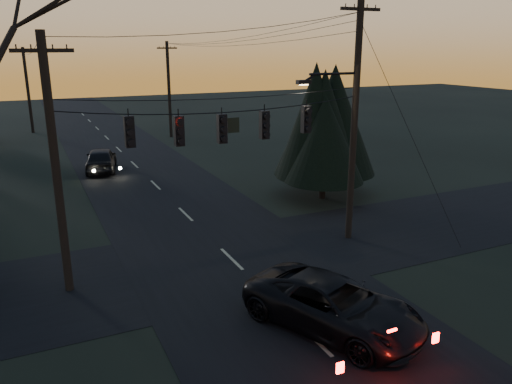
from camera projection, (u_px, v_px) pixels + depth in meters
name	position (u px, v px, depth m)	size (l,w,h in m)	color
main_road	(164.00, 194.00, 28.23)	(8.00, 120.00, 0.02)	black
cross_road	(232.00, 259.00, 19.53)	(60.00, 7.00, 0.02)	black
utility_pole_right	(348.00, 237.00, 21.77)	(5.00, 0.30, 10.00)	black
utility_pole_left	(70.00, 290.00, 17.09)	(1.80, 0.30, 8.50)	black
utility_pole_far_r	(171.00, 137.00, 46.12)	(1.80, 0.30, 8.50)	black
utility_pole_far_l	(33.00, 133.00, 48.39)	(0.30, 0.30, 8.00)	black
span_signal_assembly	(223.00, 127.00, 17.97)	(11.50, 0.44, 1.60)	black
evergreen_right	(325.00, 122.00, 26.29)	(4.87, 4.87, 7.18)	black
suv_near	(333.00, 305.00, 14.54)	(2.50, 5.42, 1.51)	black
sedan_oncoming_a	(101.00, 160.00, 33.18)	(1.87, 4.64, 1.58)	black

